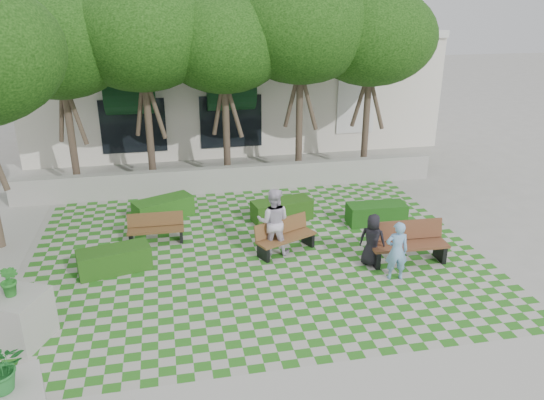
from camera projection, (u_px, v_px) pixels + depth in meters
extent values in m
plane|color=gray|center=(265.00, 274.00, 13.50)|extent=(90.00, 90.00, 0.00)
plane|color=#2B721E|center=(258.00, 256.00, 14.41)|extent=(12.00, 12.00, 0.00)
cube|color=#9E9B93|center=(232.00, 179.00, 18.99)|extent=(15.00, 0.36, 0.90)
cube|color=brown|center=(409.00, 245.00, 13.88)|extent=(2.07, 0.69, 0.07)
cube|color=brown|center=(405.00, 230.00, 14.04)|extent=(2.05, 0.21, 0.51)
cube|color=black|center=(375.00, 257.00, 13.83)|extent=(0.13, 0.57, 0.50)
cube|color=black|center=(440.00, 251.00, 14.12)|extent=(0.13, 0.57, 0.50)
cube|color=brown|center=(286.00, 238.00, 14.47)|extent=(1.79, 1.19, 0.06)
cube|color=brown|center=(281.00, 226.00, 14.56)|extent=(1.62, 0.82, 0.43)
cube|color=black|center=(263.00, 253.00, 14.13)|extent=(0.28, 0.48, 0.42)
cube|color=black|center=(308.00, 238.00, 14.96)|extent=(0.28, 0.48, 0.42)
cube|color=brown|center=(156.00, 230.00, 15.04)|extent=(1.59, 0.51, 0.05)
cube|color=brown|center=(155.00, 219.00, 15.16)|extent=(1.58, 0.14, 0.40)
cube|color=black|center=(131.00, 238.00, 14.99)|extent=(0.10, 0.44, 0.39)
cube|color=black|center=(181.00, 234.00, 15.23)|extent=(0.10, 0.44, 0.39)
cube|color=#174813|center=(376.00, 214.00, 16.34)|extent=(1.82, 0.77, 0.63)
cube|color=#1F4813|center=(282.00, 210.00, 16.57)|extent=(1.97, 1.08, 0.65)
cube|color=#205316|center=(163.00, 208.00, 16.72)|extent=(1.98, 1.43, 0.64)
cube|color=#1D4713|center=(114.00, 260.00, 13.53)|extent=(1.91, 1.11, 0.63)
imported|color=#24742F|center=(0.00, 367.00, 7.93)|extent=(0.88, 0.82, 0.82)
cube|color=#9E9B93|center=(18.00, 318.00, 10.73)|extent=(1.41, 1.41, 1.06)
imported|color=#287D28|center=(10.00, 280.00, 10.40)|extent=(0.48, 0.44, 0.70)
imported|color=#7AACDF|center=(397.00, 251.00, 13.00)|extent=(0.62, 0.46, 1.54)
imported|color=black|center=(372.00, 240.00, 13.72)|extent=(0.82, 0.75, 1.41)
imported|color=silver|center=(273.00, 221.00, 14.27)|extent=(1.07, 0.93, 1.86)
cylinder|color=#47382B|center=(72.00, 139.00, 18.74)|extent=(0.26, 0.26, 3.64)
ellipsoid|color=#1E4C11|center=(58.00, 44.00, 17.55)|extent=(4.80, 4.80, 3.60)
cylinder|color=#47382B|center=(150.00, 133.00, 19.21)|extent=(0.26, 0.26, 3.81)
ellipsoid|color=#1E4C11|center=(141.00, 36.00, 17.97)|extent=(5.00, 5.00, 3.75)
cylinder|color=#47382B|center=(226.00, 133.00, 19.77)|extent=(0.26, 0.26, 3.58)
ellipsoid|color=#1E4C11|center=(224.00, 44.00, 18.60)|extent=(4.60, 4.60, 3.45)
cylinder|color=#47382B|center=(299.00, 125.00, 20.23)|extent=(0.26, 0.26, 3.92)
ellipsoid|color=#1E4C11|center=(301.00, 29.00, 18.95)|extent=(5.20, 5.20, 3.90)
cylinder|color=#47382B|center=(366.00, 124.00, 20.77)|extent=(0.26, 0.26, 3.70)
ellipsoid|color=#1E4C11|center=(372.00, 37.00, 19.56)|extent=(4.80, 4.80, 3.60)
cube|color=silver|center=(230.00, 84.00, 25.72)|extent=(18.00, 8.00, 5.00)
cube|color=white|center=(241.00, 37.00, 21.15)|extent=(18.00, 0.30, 0.30)
cube|color=black|center=(356.00, 102.00, 23.09)|extent=(1.40, 0.10, 2.40)
cylinder|color=#0D3216|center=(130.00, 91.00, 21.03)|extent=(3.00, 1.80, 1.80)
cube|color=black|center=(133.00, 126.00, 21.55)|extent=(2.60, 0.08, 2.20)
cylinder|color=#0D3216|center=(230.00, 88.00, 21.78)|extent=(3.00, 1.80, 1.80)
cube|color=black|center=(231.00, 122.00, 22.29)|extent=(2.60, 0.08, 2.20)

